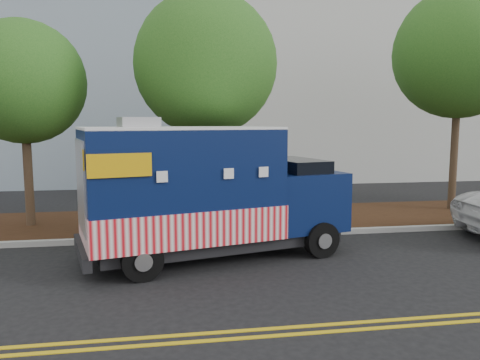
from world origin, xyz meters
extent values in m
plane|color=black|center=(0.00, 0.00, 0.00)|extent=(120.00, 120.00, 0.00)
cube|color=#9E9E99|center=(0.00, 1.40, 0.07)|extent=(120.00, 0.18, 0.15)
cube|color=black|center=(0.00, 3.50, 0.07)|extent=(120.00, 4.00, 0.15)
cube|color=gold|center=(0.00, -4.45, 0.01)|extent=(120.00, 0.10, 0.01)
cube|color=gold|center=(0.00, -4.70, 0.01)|extent=(120.00, 0.10, 0.01)
cylinder|color=#38281C|center=(-5.93, 3.43, 1.76)|extent=(0.26, 0.26, 3.51)
sphere|color=#225919|center=(-5.93, 3.43, 4.42)|extent=(3.61, 3.61, 3.61)
cylinder|color=#38281C|center=(-0.61, 2.97, 1.95)|extent=(0.26, 0.26, 3.90)
sphere|color=#225919|center=(-0.61, 2.97, 4.97)|extent=(4.28, 4.28, 4.28)
cylinder|color=#38281C|center=(8.29, 3.84, 2.25)|extent=(0.26, 0.26, 4.50)
sphere|color=#225919|center=(8.29, 3.84, 5.63)|extent=(4.51, 4.51, 4.51)
cube|color=#473828|center=(-1.44, 1.55, 1.20)|extent=(0.06, 0.06, 2.40)
cube|color=black|center=(-0.63, -0.29, 0.43)|extent=(6.08, 3.30, 0.29)
cube|color=#091742|center=(-1.53, -0.52, 1.86)|extent=(4.78, 3.35, 2.47)
cube|color=red|center=(-1.53, -0.52, 0.98)|extent=(4.83, 3.42, 0.77)
cube|color=white|center=(-1.53, -0.52, 3.11)|extent=(4.78, 3.35, 0.06)
cube|color=#B7B7BA|center=(-2.43, -0.74, 3.25)|extent=(1.00, 1.00, 0.23)
cube|color=#091742|center=(1.47, 0.24, 1.29)|extent=(2.34, 2.60, 1.44)
cube|color=black|center=(1.42, 0.22, 1.98)|extent=(1.49, 2.20, 0.67)
cube|color=black|center=(2.39, 0.47, 0.80)|extent=(0.58, 2.02, 0.31)
cube|color=black|center=(-3.68, -1.05, 0.46)|extent=(0.74, 2.29, 0.29)
cube|color=#B7B7BA|center=(-3.65, -1.05, 1.91)|extent=(0.49, 1.81, 1.96)
cube|color=#B7B7BA|center=(-1.53, 0.75, 1.91)|extent=(1.81, 0.49, 1.13)
cube|color=#E4A80C|center=(-2.73, -2.08, 2.42)|extent=(1.20, 0.32, 0.46)
cube|color=#E4A80C|center=(-3.33, 0.30, 2.42)|extent=(1.20, 0.32, 0.46)
cylinder|color=black|center=(1.82, -0.76, 0.43)|extent=(0.91, 0.49, 0.87)
cylinder|color=black|center=(1.31, 1.28, 0.43)|extent=(0.91, 0.49, 0.87)
cylinder|color=black|center=(-2.38, -1.81, 0.43)|extent=(0.91, 0.49, 0.87)
cylinder|color=black|center=(-2.89, 0.23, 0.43)|extent=(0.91, 0.49, 0.87)
camera|label=1|loc=(-1.88, -11.33, 3.26)|focal=35.00mm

